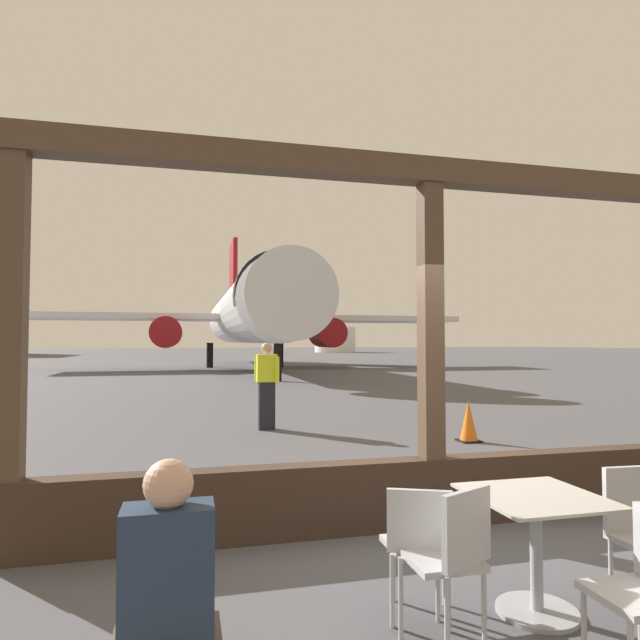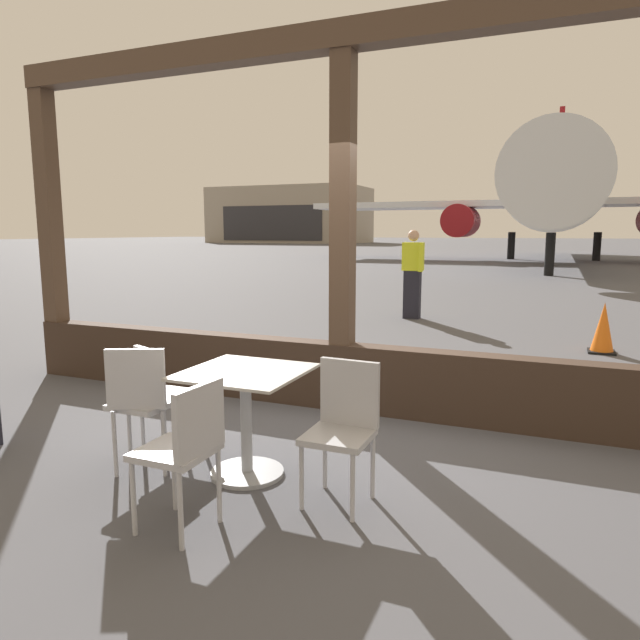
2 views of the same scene
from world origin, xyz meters
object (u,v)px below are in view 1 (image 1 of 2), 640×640
cafe_chair_window_left (419,539)px  traffic_cone (469,422)px  airplane (250,313)px  dining_table (536,543)px  ground_crew_worker (267,384)px  cafe_chair_aisle_right (453,550)px  seated_passenger (170,582)px  fuel_storage_tank (335,340)px

cafe_chair_window_left → traffic_cone: size_ratio=1.17×
cafe_chair_window_left → airplane: airplane is taller
traffic_cone → airplane: bearing=92.0°
dining_table → cafe_chair_window_left: (-0.78, 0.09, 0.06)m
traffic_cone → ground_crew_worker: bearing=146.7°
cafe_chair_aisle_right → airplane: 32.20m
airplane → traffic_cone: 26.42m
dining_table → traffic_cone: 6.12m
seated_passenger → traffic_cone: bearing=51.1°
fuel_storage_tank → dining_table: bearing=-104.6°
cafe_chair_aisle_right → fuel_storage_tank: (21.86, 81.53, 1.48)m
dining_table → ground_crew_worker: bearing=94.9°
ground_crew_worker → traffic_cone: ground_crew_worker is taller
airplane → ground_crew_worker: (-2.34, -24.05, -2.70)m
airplane → traffic_cone: (0.93, -26.20, -3.26)m
cafe_chair_aisle_right → fuel_storage_tank: 84.43m
fuel_storage_tank → cafe_chair_window_left: bearing=-105.1°
cafe_chair_aisle_right → seated_passenger: bearing=-168.9°
cafe_chair_window_left → seated_passenger: size_ratio=0.68×
cafe_chair_aisle_right → airplane: bearing=85.7°
cafe_chair_window_left → seated_passenger: seated_passenger is taller
airplane → cafe_chair_aisle_right: bearing=-94.3°
cafe_chair_aisle_right → airplane: size_ratio=0.03×
airplane → fuel_storage_tank: (19.46, 49.57, -1.57)m
cafe_chair_aisle_right → seated_passenger: seated_passenger is taller
dining_table → ground_crew_worker: 7.72m
seated_passenger → ground_crew_worker: bearing=78.8°
dining_table → cafe_chair_window_left: cafe_chair_window_left is taller
seated_passenger → airplane: 32.65m
airplane → traffic_cone: bearing=-88.0°
airplane → seated_passenger: bearing=-97.0°
cafe_chair_aisle_right → traffic_cone: 6.66m
airplane → dining_table: bearing=-93.0°
ground_crew_worker → cafe_chair_aisle_right: bearing=-90.4°
airplane → fuel_storage_tank: airplane is taller
seated_passenger → fuel_storage_tank: bearing=74.0°
seated_passenger → ground_crew_worker: ground_crew_worker is taller
dining_table → fuel_storage_tank: bearing=75.4°
cafe_chair_window_left → cafe_chair_aisle_right: (0.06, -0.32, 0.05)m
traffic_cone → fuel_storage_tank: fuel_storage_tank is taller
cafe_chair_window_left → fuel_storage_tank: fuel_storage_tank is taller
dining_table → ground_crew_worker: size_ratio=0.46×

